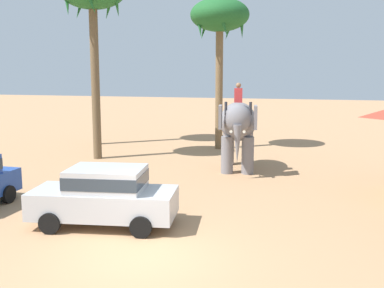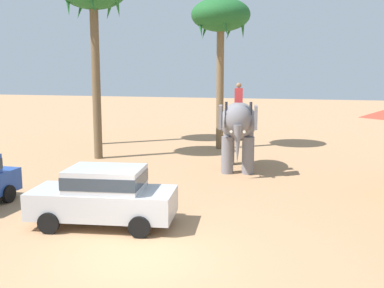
{
  "view_description": "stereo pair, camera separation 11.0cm",
  "coord_description": "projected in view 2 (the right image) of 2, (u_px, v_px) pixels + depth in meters",
  "views": [
    {
      "loc": [
        3.72,
        -9.98,
        4.49
      ],
      "look_at": [
        -0.55,
        7.26,
        1.6
      ],
      "focal_mm": 43.8,
      "sensor_mm": 36.0,
      "label": 1
    },
    {
      "loc": [
        3.82,
        -9.96,
        4.49
      ],
      "look_at": [
        -0.55,
        7.26,
        1.6
      ],
      "focal_mm": 43.8,
      "sensor_mm": 36.0,
      "label": 2
    }
  ],
  "objects": [
    {
      "name": "ground_plane",
      "position": [
        140.0,
        258.0,
        11.18
      ],
      "size": [
        120.0,
        120.0,
        0.0
      ],
      "primitive_type": "plane",
      "color": "tan"
    },
    {
      "name": "car_sedan_foreground",
      "position": [
        104.0,
        194.0,
        13.36
      ],
      "size": [
        4.28,
        2.25,
        1.7
      ],
      "color": "#B7BABF",
      "rests_on": "ground"
    },
    {
      "name": "elephant_with_mahout",
      "position": [
        238.0,
        126.0,
        20.51
      ],
      "size": [
        2.04,
        3.98,
        3.88
      ],
      "color": "slate",
      "rests_on": "ground"
    },
    {
      "name": "palm_tree_behind_elephant",
      "position": [
        221.0,
        19.0,
        25.26
      ],
      "size": [
        3.2,
        3.2,
        8.23
      ],
      "color": "brown",
      "rests_on": "ground"
    }
  ]
}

